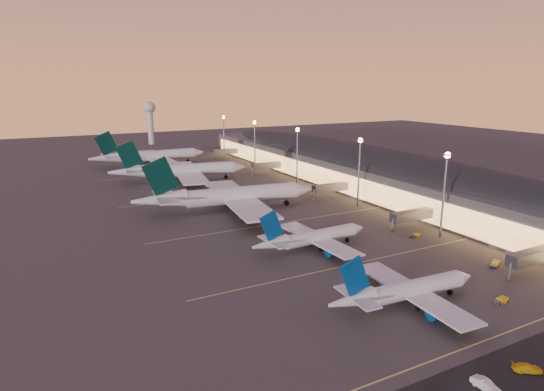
# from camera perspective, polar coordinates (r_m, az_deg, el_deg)

# --- Properties ---
(ground) EXTENTS (700.00, 700.00, 0.00)m
(ground) POSITION_cam_1_polar(r_m,az_deg,el_deg) (124.13, 8.94, -7.67)
(ground) COLOR #3F3D3B
(airliner_narrow_south) EXTENTS (36.60, 32.73, 13.08)m
(airliner_narrow_south) POSITION_cam_1_polar(r_m,az_deg,el_deg) (100.14, 16.35, -11.41)
(airliner_narrow_south) COLOR silver
(airliner_narrow_south) RESTS_ON ground
(airliner_narrow_north) EXTENTS (36.93, 32.95, 13.21)m
(airliner_narrow_north) POSITION_cam_1_polar(r_m,az_deg,el_deg) (127.50, 4.97, -5.32)
(airliner_narrow_north) COLOR silver
(airliner_narrow_north) RESTS_ON ground
(airliner_wide_near) EXTENTS (67.04, 61.53, 21.45)m
(airliner_wide_near) POSITION_cam_1_polar(r_m,az_deg,el_deg) (165.15, -5.61, -0.11)
(airliner_wide_near) COLOR silver
(airliner_wide_near) RESTS_ON ground
(airliner_wide_mid) EXTENTS (63.88, 58.88, 20.48)m
(airliner_wide_mid) POSITION_cam_1_polar(r_m,az_deg,el_deg) (219.20, -11.50, 3.08)
(airliner_wide_mid) COLOR silver
(airliner_wide_mid) RESTS_ON ground
(airliner_wide_far) EXTENTS (64.71, 58.82, 20.74)m
(airliner_wide_far) POSITION_cam_1_polar(r_m,az_deg,el_deg) (266.21, -15.13, 4.77)
(airliner_wide_far) COLOR silver
(airliner_wide_far) RESTS_ON ground
(terminal_building) EXTENTS (56.35, 255.00, 17.46)m
(terminal_building) POSITION_cam_1_polar(r_m,az_deg,el_deg) (213.91, 10.87, 3.81)
(terminal_building) COLOR #48484C
(terminal_building) RESTS_ON ground
(light_masts) EXTENTS (2.20, 217.20, 25.90)m
(light_masts) POSITION_cam_1_polar(r_m,az_deg,el_deg) (191.46, 6.28, 5.47)
(light_masts) COLOR slate
(light_masts) RESTS_ON ground
(radar_tower) EXTENTS (9.00, 9.00, 32.50)m
(radar_tower) POSITION_cam_1_polar(r_m,az_deg,el_deg) (361.82, -15.07, 9.69)
(radar_tower) COLOR silver
(radar_tower) RESTS_ON ground
(lane_markings) EXTENTS (90.00, 180.36, 0.00)m
(lane_markings) POSITION_cam_1_polar(r_m,az_deg,el_deg) (156.13, 0.20, -2.96)
(lane_markings) COLOR #D8C659
(lane_markings) RESTS_ON ground
(baggage_tug_a) EXTENTS (3.77, 1.92, 1.08)m
(baggage_tug_a) POSITION_cam_1_polar(r_m,az_deg,el_deg) (110.02, 26.81, -11.70)
(baggage_tug_a) COLOR gold
(baggage_tug_a) RESTS_ON ground
(baggage_tug_b) EXTENTS (4.21, 3.10, 1.17)m
(baggage_tug_b) POSITION_cam_1_polar(r_m,az_deg,el_deg) (130.01, 26.21, -7.72)
(baggage_tug_b) COLOR gold
(baggage_tug_b) RESTS_ON ground
(baggage_tug_c) EXTENTS (3.30, 1.51, 0.98)m
(baggage_tug_c) POSITION_cam_1_polar(r_m,az_deg,el_deg) (144.72, 17.57, -4.82)
(baggage_tug_c) COLOR gold
(baggage_tug_c) RESTS_ON ground
(service_van_b) EXTENTS (4.86, 4.16, 1.34)m
(service_van_b) POSITION_cam_1_polar(r_m,az_deg,el_deg) (88.39, 29.40, -18.34)
(service_van_b) COLOR gold
(service_van_b) RESTS_ON ground
(service_van_c) EXTENTS (1.70, 4.77, 1.57)m
(service_van_c) POSITION_cam_1_polar(r_m,az_deg,el_deg) (81.21, 25.28, -20.76)
(service_van_c) COLOR silver
(service_van_c) RESTS_ON ground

